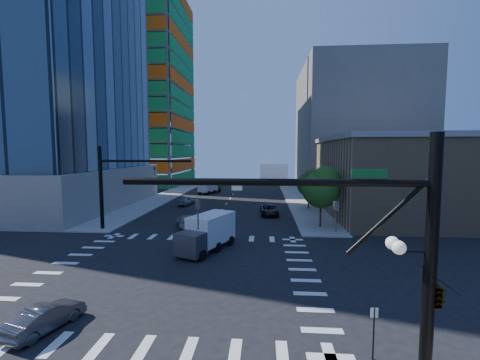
{
  "coord_description": "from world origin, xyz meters",
  "views": [
    {
      "loc": [
        6.18,
        -21.88,
        8.53
      ],
      "look_at": [
        3.93,
        8.0,
        5.89
      ],
      "focal_mm": 24.0,
      "sensor_mm": 36.0,
      "label": 1
    }
  ],
  "objects": [
    {
      "name": "road_markings",
      "position": [
        0.0,
        0.0,
        0.01
      ],
      "size": [
        20.0,
        20.0,
        0.01
      ],
      "primitive_type": "cube",
      "color": "silver",
      "rests_on": "ground"
    },
    {
      "name": "signal_mast_nw",
      "position": [
        -10.0,
        11.5,
        5.49
      ],
      "size": [
        10.2,
        0.4,
        9.0
      ],
      "color": "black",
      "rests_on": "sidewalk_nw"
    },
    {
      "name": "ground",
      "position": [
        0.0,
        0.0,
        0.0
      ],
      "size": [
        160.0,
        160.0,
        0.0
      ],
      "primitive_type": "plane",
      "color": "black",
      "rests_on": "ground"
    },
    {
      "name": "sidewalk_ne",
      "position": [
        12.5,
        40.0,
        0.07
      ],
      "size": [
        5.0,
        60.0,
        0.15
      ],
      "primitive_type": "cube",
      "color": "gray",
      "rests_on": "ground"
    },
    {
      "name": "tree_south",
      "position": [
        12.63,
        13.9,
        4.69
      ],
      "size": [
        4.16,
        4.16,
        6.82
      ],
      "color": "#382316",
      "rests_on": "sidewalk_ne"
    },
    {
      "name": "car_sb_near",
      "position": [
        -2.61,
        13.57,
        0.68
      ],
      "size": [
        3.41,
        5.06,
        1.36
      ],
      "primitive_type": "imported",
      "rotation": [
        0.0,
        0.0,
        3.5
      ],
      "color": "#B6B6B6",
      "rests_on": "ground"
    },
    {
      "name": "box_truck_far",
      "position": [
        -4.88,
        42.97,
        1.27
      ],
      "size": [
        4.16,
        5.93,
        2.86
      ],
      "rotation": [
        0.0,
        0.0,
        2.77
      ],
      "color": "black",
      "rests_on": "ground"
    },
    {
      "name": "bg_building_ne",
      "position": [
        27.0,
        55.0,
        14.0
      ],
      "size": [
        24.0,
        30.0,
        28.0
      ],
      "primitive_type": "cube",
      "color": "slate",
      "rests_on": "ground"
    },
    {
      "name": "construction_building",
      "position": [
        -27.41,
        61.93,
        24.61
      ],
      "size": [
        25.16,
        34.5,
        70.6
      ],
      "color": "slate",
      "rests_on": "ground"
    },
    {
      "name": "signal_mast_se",
      "position": [
        10.6,
        -11.5,
        5.01
      ],
      "size": [
        10.51,
        2.48,
        9.0
      ],
      "color": "black",
      "rests_on": "sidewalk_se"
    },
    {
      "name": "car_nb_far",
      "position": [
        6.92,
        21.04,
        0.69
      ],
      "size": [
        2.56,
        5.06,
        1.37
      ],
      "primitive_type": "imported",
      "rotation": [
        0.0,
        0.0,
        0.06
      ],
      "color": "black",
      "rests_on": "ground"
    },
    {
      "name": "no_parking_sign",
      "position": [
        10.7,
        -9.0,
        1.38
      ],
      "size": [
        0.3,
        0.06,
        2.2
      ],
      "color": "black",
      "rests_on": "ground"
    },
    {
      "name": "tree_north",
      "position": [
        12.93,
        25.9,
        3.99
      ],
      "size": [
        3.54,
        3.52,
        5.78
      ],
      "color": "#382316",
      "rests_on": "sidewalk_ne"
    },
    {
      "name": "sidewalk_nw",
      "position": [
        -12.5,
        40.0,
        0.07
      ],
      "size": [
        5.0,
        60.0,
        0.15
      ],
      "primitive_type": "cube",
      "color": "gray",
      "rests_on": "ground"
    },
    {
      "name": "box_truck_near",
      "position": [
        1.21,
        4.78,
        1.35
      ],
      "size": [
        4.51,
        6.32,
        3.05
      ],
      "rotation": [
        0.0,
        0.0,
        -0.39
      ],
      "color": "black",
      "rests_on": "ground"
    },
    {
      "name": "commercial_building",
      "position": [
        25.0,
        22.0,
        5.31
      ],
      "size": [
        20.5,
        22.5,
        10.6
      ],
      "color": "#9B815A",
      "rests_on": "ground"
    },
    {
      "name": "car_sb_cross",
      "position": [
        -4.24,
        -7.91,
        0.62
      ],
      "size": [
        2.29,
        3.99,
        1.25
      ],
      "primitive_type": "imported",
      "rotation": [
        0.0,
        0.0,
        2.87
      ],
      "color": "#444549",
      "rests_on": "ground"
    },
    {
      "name": "car_sb_mid",
      "position": [
        -6.26,
        28.27,
        0.72
      ],
      "size": [
        2.14,
        4.37,
        1.43
      ],
      "primitive_type": "imported",
      "rotation": [
        0.0,
        0.0,
        3.03
      ],
      "color": "#929599",
      "rests_on": "ground"
    }
  ]
}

